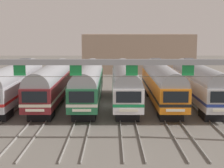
# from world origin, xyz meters

# --- Properties ---
(ground_plane) EXTENTS (160.00, 160.00, 0.00)m
(ground_plane) POSITION_xyz_m (0.00, 0.00, 0.00)
(ground_plane) COLOR slate
(track_bed) EXTENTS (22.69, 70.00, 0.15)m
(track_bed) POSITION_xyz_m (-0.00, 17.00, 0.07)
(track_bed) COLOR gray
(track_bed) RESTS_ON ground
(commuter_train_stainless) EXTENTS (2.88, 18.06, 5.05)m
(commuter_train_stainless) POSITION_xyz_m (-10.59, -0.00, 2.69)
(commuter_train_stainless) COLOR #B2B5BA
(commuter_train_stainless) RESTS_ON ground
(commuter_train_maroon) EXTENTS (2.88, 18.06, 4.77)m
(commuter_train_maroon) POSITION_xyz_m (-6.35, -0.01, 2.69)
(commuter_train_maroon) COLOR maroon
(commuter_train_maroon) RESTS_ON ground
(commuter_train_green) EXTENTS (2.88, 18.06, 4.77)m
(commuter_train_green) POSITION_xyz_m (-2.12, -0.01, 2.69)
(commuter_train_green) COLOR #236B42
(commuter_train_green) RESTS_ON ground
(commuter_train_white) EXTENTS (2.88, 18.06, 4.77)m
(commuter_train_white) POSITION_xyz_m (2.12, -0.01, 2.69)
(commuter_train_white) COLOR white
(commuter_train_white) RESTS_ON ground
(commuter_train_orange) EXTENTS (2.88, 18.06, 5.05)m
(commuter_train_orange) POSITION_xyz_m (6.35, -0.00, 2.69)
(commuter_train_orange) COLOR orange
(commuter_train_orange) RESTS_ON ground
(commuter_train_silver) EXTENTS (2.88, 18.06, 5.05)m
(commuter_train_silver) POSITION_xyz_m (10.59, -0.00, 2.69)
(commuter_train_silver) COLOR silver
(commuter_train_silver) RESTS_ON ground
(catenary_gantry) EXTENTS (26.42, 0.44, 6.97)m
(catenary_gantry) POSITION_xyz_m (-0.00, -13.50, 5.36)
(catenary_gantry) COLOR gray
(catenary_gantry) RESTS_ON ground
(maintenance_building) EXTENTS (22.56, 10.00, 7.89)m
(maintenance_building) POSITION_xyz_m (5.97, 32.85, 3.95)
(maintenance_building) COLOR gray
(maintenance_building) RESTS_ON ground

